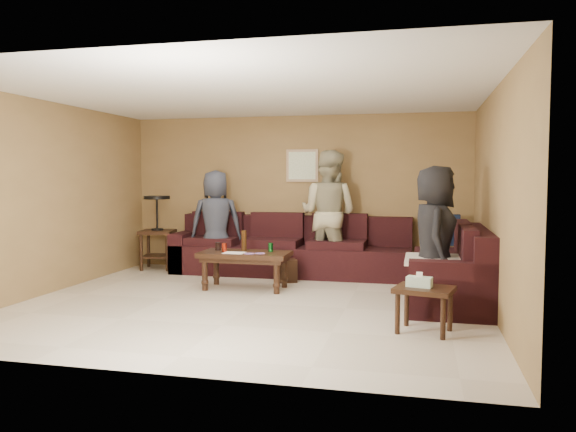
% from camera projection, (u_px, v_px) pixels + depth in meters
% --- Properties ---
extents(room, '(5.60, 5.50, 2.50)m').
position_uv_depth(room, '(251.00, 165.00, 6.63)').
color(room, beige).
rests_on(room, ground).
extents(sectional_sofa, '(4.65, 2.90, 0.97)m').
position_uv_depth(sectional_sofa, '(337.00, 260.00, 8.01)').
color(sectional_sofa, black).
rests_on(sectional_sofa, ground).
extents(coffee_table, '(1.21, 0.61, 0.79)m').
position_uv_depth(coffee_table, '(245.00, 258.00, 7.59)').
color(coffee_table, black).
rests_on(coffee_table, ground).
extents(end_table_left, '(0.62, 0.62, 1.21)m').
position_uv_depth(end_table_left, '(157.00, 231.00, 9.24)').
color(end_table_left, black).
rests_on(end_table_left, ground).
extents(side_table_right, '(0.63, 0.56, 0.59)m').
position_uv_depth(side_table_right, '(423.00, 293.00, 5.46)').
color(side_table_right, black).
rests_on(side_table_right, ground).
extents(waste_bin, '(0.36, 0.36, 0.33)m').
position_uv_depth(waste_bin, '(287.00, 270.00, 8.13)').
color(waste_bin, black).
rests_on(waste_bin, ground).
extents(wall_art, '(0.52, 0.04, 0.52)m').
position_uv_depth(wall_art, '(302.00, 166.00, 9.01)').
color(wall_art, tan).
rests_on(wall_art, ground).
extents(person_left, '(0.92, 0.75, 1.62)m').
position_uv_depth(person_left, '(216.00, 222.00, 8.76)').
color(person_left, '#2E3240').
rests_on(person_left, ground).
extents(person_middle, '(1.10, 0.96, 1.92)m').
position_uv_depth(person_middle, '(328.00, 214.00, 8.55)').
color(person_middle, tan).
rests_on(person_middle, ground).
extents(person_right, '(0.55, 0.82, 1.65)m').
position_uv_depth(person_right, '(435.00, 237.00, 6.45)').
color(person_right, black).
rests_on(person_right, ground).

